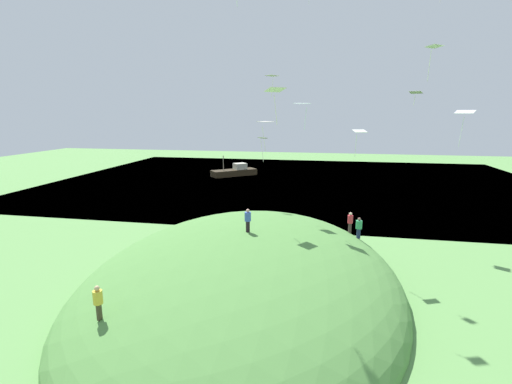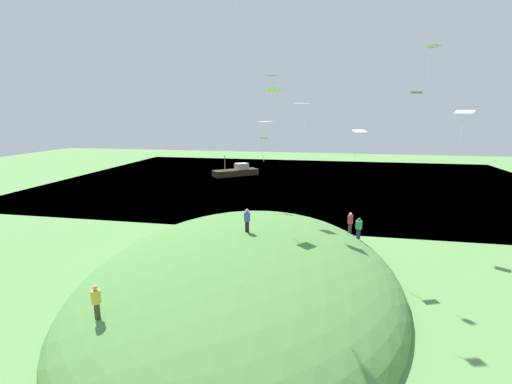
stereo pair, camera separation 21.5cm
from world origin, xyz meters
The scene contains 17 objects.
ground_plane centered at (0.00, 0.00, 0.00)m, with size 160.00×160.00×0.00m, color #5E934B.
lake_water centered at (-33.83, 0.00, -0.20)m, with size 56.26×80.00×0.40m, color teal.
grass_hill centered at (6.22, -0.40, 0.00)m, with size 27.79×20.38×7.22m, color #518740.
boat_on_lake centered at (-36.76, -11.72, 0.73)m, with size 7.30×8.09×3.82m.
person_with_child centered at (5.80, -0.24, 4.58)m, with size 0.59×0.59×1.56m.
person_watching_kites centered at (-0.65, 6.71, 2.93)m, with size 0.54×0.54×1.69m.
person_near_shore centered at (0.73, 7.26, 2.92)m, with size 0.62×0.62×1.65m.
person_walking_path centered at (15.07, -5.00, 3.27)m, with size 0.47×0.47×1.63m.
kite_0 centered at (5.67, 12.07, 11.19)m, with size 1.06×1.17×2.07m.
kite_1 centered at (-4.54, -1.05, 8.89)m, with size 0.79×0.95×2.23m.
kite_3 centered at (-3.04, -0.02, 14.21)m, with size 1.32×1.22×1.71m.
kite_5 centered at (-6.37, 12.01, 12.96)m, with size 1.12×1.23×1.22m.
kite_7 centered at (10.03, 2.06, 12.25)m, with size 1.08×1.10×1.79m.
kite_9 centered at (-0.03, 2.73, 11.87)m, with size 1.17×1.34×1.98m.
kite_10 centered at (3.12, 0.46, 10.57)m, with size 1.35×1.21×2.04m.
kite_12 centered at (5.14, 10.26, 14.76)m, with size 1.08×1.09×1.94m.
kite_13 centered at (1.20, 6.85, 9.90)m, with size 0.94×1.10×1.96m.
Camera 1 is at (28.24, 4.55, 11.21)m, focal length 25.73 mm.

